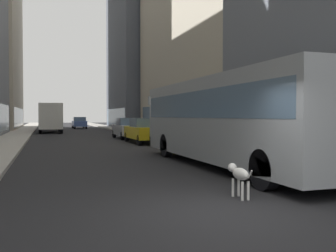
% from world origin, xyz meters
% --- Properties ---
extents(ground_plane, '(120.00, 120.00, 0.00)m').
position_xyz_m(ground_plane, '(0.00, 35.00, 0.00)').
color(ground_plane, '#232326').
extents(sidewalk_left, '(2.40, 110.00, 0.15)m').
position_xyz_m(sidewalk_left, '(-5.70, 35.00, 0.07)').
color(sidewalk_left, '#ADA89E').
rests_on(sidewalk_left, ground).
extents(sidewalk_right, '(2.40, 110.00, 0.15)m').
position_xyz_m(sidewalk_right, '(5.70, 35.00, 0.07)').
color(sidewalk_right, '#9E9991').
rests_on(sidewalk_right, ground).
extents(building_right_far, '(11.66, 15.69, 35.30)m').
position_xyz_m(building_right_far, '(11.90, 46.87, 17.65)').
color(building_right_far, '#4C515B').
rests_on(building_right_far, ground).
extents(transit_bus, '(2.78, 11.53, 3.05)m').
position_xyz_m(transit_bus, '(2.80, 5.77, 1.78)').
color(transit_bus, '#999EA3').
rests_on(transit_bus, ground).
extents(car_blue_hatchback, '(1.75, 4.70, 1.62)m').
position_xyz_m(car_blue_hatchback, '(1.20, 47.84, 0.82)').
color(car_blue_hatchback, '#4C6BB7').
rests_on(car_blue_hatchback, ground).
extents(car_black_suv, '(1.84, 3.90, 1.62)m').
position_xyz_m(car_black_suv, '(-2.80, 44.80, 0.82)').
color(car_black_suv, black).
rests_on(car_black_suv, ground).
extents(car_yellow_taxi, '(1.71, 4.52, 1.62)m').
position_xyz_m(car_yellow_taxi, '(2.80, 17.59, 0.82)').
color(car_yellow_taxi, yellow).
rests_on(car_yellow_taxi, ground).
extents(car_silver_sedan, '(1.76, 4.40, 1.62)m').
position_xyz_m(car_silver_sedan, '(2.80, 22.61, 0.82)').
color(car_silver_sedan, '#B7BABF').
rests_on(car_silver_sedan, ground).
extents(box_truck, '(2.30, 7.50, 3.05)m').
position_xyz_m(box_truck, '(-2.80, 35.82, 1.67)').
color(box_truck, '#A51919').
rests_on(box_truck, ground).
extents(dalmatian_dog, '(0.22, 0.96, 0.72)m').
position_xyz_m(dalmatian_dog, '(0.70, 1.08, 0.51)').
color(dalmatian_dog, white).
rests_on(dalmatian_dog, ground).
extents(pedestrian_with_handbag, '(0.45, 0.34, 1.69)m').
position_xyz_m(pedestrian_with_handbag, '(5.35, 6.09, 1.01)').
color(pedestrian_with_handbag, '#1E1E2D').
rests_on(pedestrian_with_handbag, sidewalk_right).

